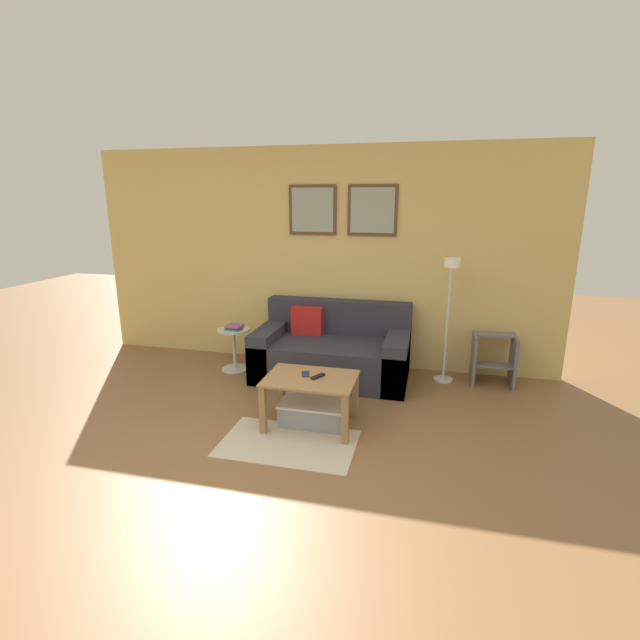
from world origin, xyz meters
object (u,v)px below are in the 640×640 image
object	(u,v)px
couch	(332,352)
cell_phone	(306,374)
floor_lamp	(449,302)
remote_control	(318,376)
storage_bin	(314,412)
side_table	(234,345)
step_stool	(493,358)
book_stack	(234,327)
coffee_table	(311,387)

from	to	relation	value
couch	cell_phone	distance (m)	1.15
floor_lamp	remote_control	distance (m)	1.71
storage_bin	side_table	xyz separation A→B (m)	(-1.24, 1.08, 0.20)
step_stool	side_table	bearing A→B (deg)	-174.52
floor_lamp	remote_control	xyz separation A→B (m)	(-1.10, -1.22, -0.46)
step_stool	floor_lamp	bearing A→B (deg)	-161.70
book_stack	floor_lamp	bearing A→B (deg)	2.75
side_table	cell_phone	size ratio (longest dim) A/B	3.54
remote_control	step_stool	bearing A→B (deg)	70.34
cell_phone	step_stool	distance (m)	2.20
book_stack	step_stool	world-z (taller)	same
couch	storage_bin	bearing A→B (deg)	-85.93
side_table	step_stool	size ratio (longest dim) A/B	0.90
side_table	remote_control	xyz separation A→B (m)	(1.29, -1.11, 0.16)
floor_lamp	couch	bearing A→B (deg)	-178.28
storage_bin	cell_phone	world-z (taller)	cell_phone
coffee_table	side_table	size ratio (longest dim) A/B	1.60
side_table	cell_phone	xyz separation A→B (m)	(1.16, -1.06, 0.16)
floor_lamp	book_stack	xyz separation A→B (m)	(-2.38, -0.11, -0.40)
book_stack	cell_phone	distance (m)	1.57
book_stack	step_stool	size ratio (longest dim) A/B	0.35
book_stack	coffee_table	bearing A→B (deg)	-42.67
cell_phone	side_table	bearing A→B (deg)	121.89
side_table	cell_phone	world-z (taller)	side_table
couch	coffee_table	world-z (taller)	couch
couch	floor_lamp	bearing A→B (deg)	1.72
coffee_table	side_table	distance (m)	1.67
coffee_table	step_stool	world-z (taller)	step_stool
storage_bin	step_stool	world-z (taller)	step_stool
coffee_table	step_stool	distance (m)	2.19
storage_bin	step_stool	bearing A→B (deg)	39.36
coffee_table	floor_lamp	distance (m)	1.79
coffee_table	storage_bin	size ratio (longest dim) A/B	1.32
remote_control	coffee_table	bearing A→B (deg)	-135.03
storage_bin	step_stool	size ratio (longest dim) A/B	1.09
couch	floor_lamp	world-z (taller)	floor_lamp
side_table	couch	bearing A→B (deg)	3.58
couch	side_table	world-z (taller)	couch
storage_bin	floor_lamp	distance (m)	1.85
coffee_table	cell_phone	bearing A→B (deg)	136.10
cell_phone	step_stool	xyz separation A→B (m)	(1.74, 1.34, -0.16)
side_table	step_stool	world-z (taller)	step_stool
remote_control	cell_phone	size ratio (longest dim) A/B	1.07
side_table	remote_control	size ratio (longest dim) A/B	3.31
coffee_table	remote_control	size ratio (longest dim) A/B	5.28
couch	cell_phone	size ratio (longest dim) A/B	12.04
coffee_table	floor_lamp	size ratio (longest dim) A/B	0.57
remote_control	book_stack	bearing A→B (deg)	168.91
coffee_table	book_stack	size ratio (longest dim) A/B	4.17
couch	book_stack	bearing A→B (deg)	-176.15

